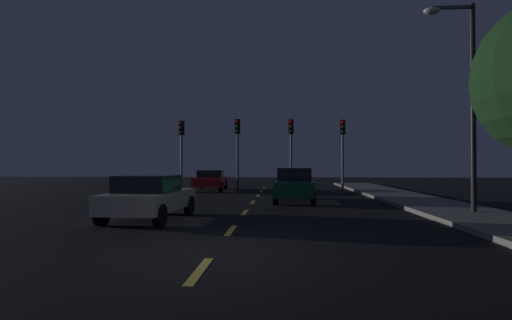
% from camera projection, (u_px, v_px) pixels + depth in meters
% --- Properties ---
extents(ground_plane, '(80.00, 80.00, 0.00)m').
position_uv_depth(ground_plane, '(246.00, 210.00, 14.30)').
color(ground_plane, black).
extents(sidewalk_curb_right, '(3.00, 40.00, 0.15)m').
position_uv_depth(sidewalk_curb_right, '(451.00, 210.00, 13.80)').
color(sidewalk_curb_right, gray).
rests_on(sidewalk_curb_right, ground_plane).
extents(lane_stripe_nearest, '(0.16, 1.60, 0.01)m').
position_uv_depth(lane_stripe_nearest, '(200.00, 271.00, 6.12)').
color(lane_stripe_nearest, '#EACC4C').
rests_on(lane_stripe_nearest, ground_plane).
extents(lane_stripe_second, '(0.16, 1.60, 0.01)m').
position_uv_depth(lane_stripe_second, '(231.00, 230.00, 9.91)').
color(lane_stripe_second, '#EACC4C').
rests_on(lane_stripe_second, ground_plane).
extents(lane_stripe_third, '(0.16, 1.60, 0.01)m').
position_uv_depth(lane_stripe_third, '(245.00, 212.00, 13.70)').
color(lane_stripe_third, '#EACC4C').
rests_on(lane_stripe_third, ground_plane).
extents(lane_stripe_fourth, '(0.16, 1.60, 0.01)m').
position_uv_depth(lane_stripe_fourth, '(253.00, 202.00, 17.49)').
color(lane_stripe_fourth, '#EACC4C').
rests_on(lane_stripe_fourth, ground_plane).
extents(lane_stripe_fifth, '(0.16, 1.60, 0.01)m').
position_uv_depth(lane_stripe_fifth, '(258.00, 196.00, 21.28)').
color(lane_stripe_fifth, '#EACC4C').
rests_on(lane_stripe_fifth, ground_plane).
extents(lane_stripe_sixth, '(0.16, 1.60, 0.01)m').
position_uv_depth(lane_stripe_sixth, '(261.00, 191.00, 25.07)').
color(lane_stripe_sixth, '#EACC4C').
rests_on(lane_stripe_sixth, ground_plane).
extents(lane_stripe_seventh, '(0.16, 1.60, 0.01)m').
position_uv_depth(lane_stripe_seventh, '(264.00, 188.00, 28.87)').
color(lane_stripe_seventh, '#EACC4C').
rests_on(lane_stripe_seventh, ground_plane).
extents(traffic_signal_far_left, '(0.32, 0.38, 4.52)m').
position_uv_depth(traffic_signal_far_left, '(181.00, 142.00, 23.95)').
color(traffic_signal_far_left, '#4C4C51').
rests_on(traffic_signal_far_left, ground_plane).
extents(traffic_signal_center_left, '(0.32, 0.38, 4.60)m').
position_uv_depth(traffic_signal_center_left, '(238.00, 141.00, 23.71)').
color(traffic_signal_center_left, '#2D2D30').
rests_on(traffic_signal_center_left, ground_plane).
extents(traffic_signal_center_right, '(0.32, 0.38, 4.55)m').
position_uv_depth(traffic_signal_center_right, '(291.00, 141.00, 23.49)').
color(traffic_signal_center_right, '#4C4C51').
rests_on(traffic_signal_center_right, ground_plane).
extents(traffic_signal_far_right, '(0.32, 0.38, 4.51)m').
position_uv_depth(traffic_signal_far_right, '(343.00, 141.00, 23.27)').
color(traffic_signal_far_right, '#4C4C51').
rests_on(traffic_signal_far_right, ground_plane).
extents(car_stopped_ahead, '(1.95, 4.48, 1.58)m').
position_uv_depth(car_stopped_ahead, '(294.00, 185.00, 17.84)').
color(car_stopped_ahead, '#0F4C2D').
rests_on(car_stopped_ahead, ground_plane).
extents(car_adjacent_lane, '(2.09, 3.96, 1.40)m').
position_uv_depth(car_adjacent_lane, '(150.00, 197.00, 11.89)').
color(car_adjacent_lane, beige).
rests_on(car_adjacent_lane, ground_plane).
extents(car_oncoming_far, '(2.21, 4.68, 1.37)m').
position_uv_depth(car_oncoming_far, '(211.00, 180.00, 25.63)').
color(car_oncoming_far, '#B21919').
rests_on(car_oncoming_far, ground_plane).
extents(street_lamp_right, '(1.71, 0.36, 7.19)m').
position_uv_depth(street_lamp_right, '(465.00, 89.00, 12.84)').
color(street_lamp_right, black).
rests_on(street_lamp_right, ground_plane).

